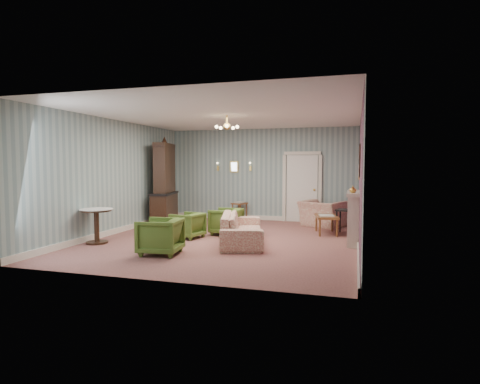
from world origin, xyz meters
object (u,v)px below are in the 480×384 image
(wingback_chair, at_px, (322,209))
(fireplace, at_px, (353,217))
(olive_chair_b, at_px, (188,224))
(pedestal_table, at_px, (97,226))
(coffee_table, at_px, (326,225))
(dresser, at_px, (164,181))
(olive_chair_a, at_px, (160,235))
(side_table_black, at_px, (345,222))
(olive_chair_c, at_px, (226,220))
(sofa_chintz, at_px, (242,223))

(wingback_chair, xyz_separation_m, fireplace, (0.87, -2.27, 0.09))
(olive_chair_b, height_order, pedestal_table, pedestal_table)
(olive_chair_b, bearing_deg, coffee_table, 128.26)
(dresser, bearing_deg, olive_chair_a, -76.60)
(side_table_black, bearing_deg, olive_chair_c, -162.30)
(fireplace, height_order, coffee_table, fireplace)
(olive_chair_b, height_order, wingback_chair, wingback_chair)
(side_table_black, xyz_separation_m, pedestal_table, (-5.30, -2.82, 0.08))
(dresser, xyz_separation_m, coffee_table, (4.84, -0.56, -1.03))
(wingback_chair, relative_size, dresser, 0.44)
(olive_chair_a, bearing_deg, wingback_chair, 142.07)
(olive_chair_b, xyz_separation_m, sofa_chintz, (1.43, -0.22, 0.10))
(olive_chair_c, distance_m, wingback_chair, 3.03)
(dresser, bearing_deg, olive_chair_b, -63.73)
(olive_chair_c, height_order, coffee_table, olive_chair_c)
(sofa_chintz, height_order, side_table_black, sofa_chintz)
(sofa_chintz, relative_size, fireplace, 1.61)
(sofa_chintz, relative_size, coffee_table, 2.42)
(olive_chair_b, relative_size, side_table_black, 1.07)
(coffee_table, bearing_deg, pedestal_table, -150.70)
(coffee_table, bearing_deg, side_table_black, 13.06)
(olive_chair_b, distance_m, fireplace, 3.87)
(fireplace, bearing_deg, dresser, 163.83)
(dresser, distance_m, coffee_table, 4.98)
(coffee_table, bearing_deg, olive_chair_c, -161.45)
(olive_chair_a, distance_m, olive_chair_b, 1.80)
(olive_chair_c, relative_size, coffee_table, 0.79)
(olive_chair_a, xyz_separation_m, sofa_chintz, (1.22, 1.57, 0.05))
(olive_chair_c, distance_m, sofa_chintz, 1.15)
(coffee_table, height_order, side_table_black, side_table_black)
(sofa_chintz, height_order, wingback_chair, wingback_chair)
(sofa_chintz, relative_size, pedestal_table, 2.87)
(coffee_table, height_order, pedestal_table, pedestal_table)
(fireplace, relative_size, side_table_black, 2.22)
(dresser, relative_size, fireplace, 1.82)
(wingback_chair, bearing_deg, olive_chair_a, 83.70)
(fireplace, xyz_separation_m, coffee_table, (-0.67, 1.04, -0.34))
(olive_chair_b, relative_size, dresser, 0.27)
(olive_chair_a, xyz_separation_m, olive_chair_b, (-0.21, 1.78, -0.05))
(dresser, distance_m, pedestal_table, 3.40)
(wingback_chair, xyz_separation_m, side_table_black, (0.66, -1.13, -0.18))
(olive_chair_a, xyz_separation_m, fireplace, (3.63, 2.27, 0.19))
(side_table_black, height_order, pedestal_table, pedestal_table)
(sofa_chintz, xyz_separation_m, pedestal_table, (-3.10, -0.98, -0.05))
(olive_chair_b, relative_size, pedestal_table, 0.86)
(side_table_black, bearing_deg, fireplace, -79.58)
(fireplace, height_order, pedestal_table, fireplace)
(dresser, relative_size, side_table_black, 4.04)
(olive_chair_b, height_order, dresser, dresser)
(sofa_chintz, distance_m, fireplace, 2.51)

